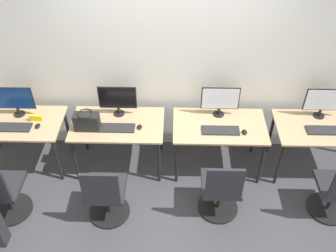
{
  "coord_description": "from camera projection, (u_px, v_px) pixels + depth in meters",
  "views": [
    {
      "loc": [
        0.08,
        -3.14,
        3.73
      ],
      "look_at": [
        0.0,
        0.14,
        0.87
      ],
      "focal_mm": 40.0,
      "sensor_mm": 36.0,
      "label": 1
    }
  ],
  "objects": [
    {
      "name": "keyboard_far_left",
      "position": [
        13.0,
        127.0,
        4.55
      ],
      "size": [
        0.45,
        0.16,
        0.02
      ],
      "color": "#262628",
      "rests_on": "desk_far_left"
    },
    {
      "name": "placard_far_left",
      "position": [
        36.0,
        118.0,
        4.63
      ],
      "size": [
        0.16,
        0.03,
        0.08
      ],
      "color": "yellow",
      "rests_on": "desk_far_left"
    },
    {
      "name": "monitor_far_right",
      "position": [
        324.0,
        101.0,
        4.57
      ],
      "size": [
        0.47,
        0.14,
        0.41
      ],
      "color": "black",
      "rests_on": "desk_far_right"
    },
    {
      "name": "ground_plane",
      "position": [
        168.0,
        183.0,
        4.82
      ],
      "size": [
        20.0,
        20.0,
        0.0
      ],
      "primitive_type": "plane",
      "color": "#3D3D42"
    },
    {
      "name": "keyboard_far_right",
      "position": [
        325.0,
        130.0,
        4.5
      ],
      "size": [
        0.45,
        0.16,
        0.02
      ],
      "color": "#262628",
      "rests_on": "desk_far_right"
    },
    {
      "name": "mouse_right",
      "position": [
        245.0,
        132.0,
        4.47
      ],
      "size": [
        0.06,
        0.09,
        0.03
      ],
      "color": "black",
      "rests_on": "desk_right"
    },
    {
      "name": "office_chair_left",
      "position": [
        106.0,
        196.0,
        4.19
      ],
      "size": [
        0.48,
        0.48,
        0.91
      ],
      "color": "black",
      "rests_on": "ground_plane"
    },
    {
      "name": "keyboard_right",
      "position": [
        221.0,
        130.0,
        4.5
      ],
      "size": [
        0.45,
        0.16,
        0.02
      ],
      "color": "#262628",
      "rests_on": "desk_right"
    },
    {
      "name": "office_chair_right",
      "position": [
        221.0,
        192.0,
        4.24
      ],
      "size": [
        0.48,
        0.48,
        0.91
      ],
      "color": "black",
      "rests_on": "ground_plane"
    },
    {
      "name": "mouse_far_left",
      "position": [
        38.0,
        126.0,
        4.56
      ],
      "size": [
        0.06,
        0.09,
        0.03
      ],
      "color": "black",
      "rests_on": "desk_far_left"
    },
    {
      "name": "office_chair_far_left",
      "position": [
        2.0,
        194.0,
        4.22
      ],
      "size": [
        0.48,
        0.48,
        0.91
      ],
      "color": "black",
      "rests_on": "ground_plane"
    },
    {
      "name": "handbag",
      "position": [
        87.0,
        121.0,
        4.47
      ],
      "size": [
        0.3,
        0.18,
        0.25
      ],
      "color": "black",
      "rests_on": "desk_left"
    },
    {
      "name": "wall_back",
      "position": [
        169.0,
        56.0,
        4.5
      ],
      "size": [
        12.0,
        0.05,
        2.8
      ],
      "color": "silver",
      "rests_on": "ground_plane"
    },
    {
      "name": "keyboard_left",
      "position": [
        116.0,
        128.0,
        4.54
      ],
      "size": [
        0.45,
        0.16,
        0.02
      ],
      "color": "#262628",
      "rests_on": "desk_left"
    },
    {
      "name": "desk_far_left",
      "position": [
        17.0,
        127.0,
        4.69
      ],
      "size": [
        1.14,
        0.68,
        0.72
      ],
      "color": "tan",
      "rests_on": "ground_plane"
    },
    {
      "name": "monitor_far_left",
      "position": [
        15.0,
        100.0,
        4.6
      ],
      "size": [
        0.47,
        0.14,
        0.41
      ],
      "color": "black",
      "rests_on": "desk_far_left"
    },
    {
      "name": "mouse_left",
      "position": [
        140.0,
        127.0,
        4.54
      ],
      "size": [
        0.06,
        0.09,
        0.03
      ],
      "color": "black",
      "rests_on": "desk_left"
    },
    {
      "name": "monitor_right",
      "position": [
        220.0,
        100.0,
        4.6
      ],
      "size": [
        0.47,
        0.14,
        0.41
      ],
      "color": "black",
      "rests_on": "desk_right"
    },
    {
      "name": "desk_left",
      "position": [
        118.0,
        128.0,
        4.67
      ],
      "size": [
        1.14,
        0.68,
        0.72
      ],
      "color": "tan",
      "rests_on": "ground_plane"
    },
    {
      "name": "desk_right",
      "position": [
        219.0,
        130.0,
        4.64
      ],
      "size": [
        1.14,
        0.68,
        0.72
      ],
      "color": "tan",
      "rests_on": "ground_plane"
    },
    {
      "name": "monitor_left",
      "position": [
        118.0,
        99.0,
        4.61
      ],
      "size": [
        0.47,
        0.14,
        0.41
      ],
      "color": "black",
      "rests_on": "desk_left"
    },
    {
      "name": "desk_far_right",
      "position": [
        322.0,
        132.0,
        4.62
      ],
      "size": [
        1.14,
        0.68,
        0.72
      ],
      "color": "tan",
      "rests_on": "ground_plane"
    }
  ]
}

